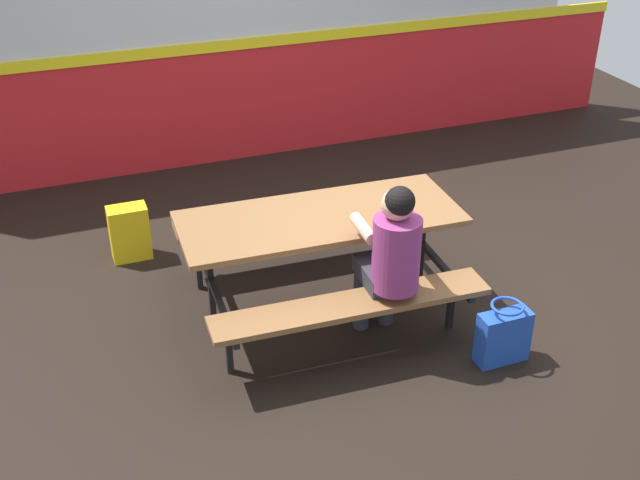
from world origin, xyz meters
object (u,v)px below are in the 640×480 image
object	(u,v)px
student_nearer	(391,254)
tote_bag_bright	(503,336)
picnic_table_main	(320,237)
backpack_dark	(129,233)

from	to	relation	value
student_nearer	tote_bag_bright	size ratio (longest dim) A/B	2.81
picnic_table_main	student_nearer	size ratio (longest dim) A/B	1.59
backpack_dark	student_nearer	bearing A→B (deg)	-51.05
student_nearer	tote_bag_bright	xyz separation A→B (m)	(0.62, -0.41, -0.51)
student_nearer	picnic_table_main	bearing A→B (deg)	114.53
picnic_table_main	backpack_dark	world-z (taller)	picnic_table_main
backpack_dark	tote_bag_bright	world-z (taller)	backpack_dark
backpack_dark	tote_bag_bright	size ratio (longest dim) A/B	1.02
student_nearer	tote_bag_bright	world-z (taller)	student_nearer
student_nearer	backpack_dark	bearing A→B (deg)	128.95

